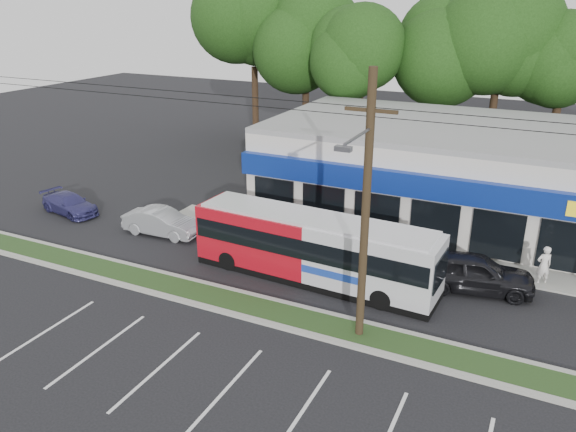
# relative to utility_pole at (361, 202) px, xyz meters

# --- Properties ---
(ground) EXTENTS (120.00, 120.00, 0.00)m
(ground) POSITION_rel_utility_pole_xyz_m (-2.83, -0.93, -5.41)
(ground) COLOR black
(ground) RESTS_ON ground
(grass_strip) EXTENTS (40.00, 1.60, 0.12)m
(grass_strip) POSITION_rel_utility_pole_xyz_m (-2.83, 0.07, -5.35)
(grass_strip) COLOR #233A17
(grass_strip) RESTS_ON ground
(curb_south) EXTENTS (40.00, 0.25, 0.14)m
(curb_south) POSITION_rel_utility_pole_xyz_m (-2.83, -0.78, -5.34)
(curb_south) COLOR #9E9E93
(curb_south) RESTS_ON ground
(curb_north) EXTENTS (40.00, 0.25, 0.14)m
(curb_north) POSITION_rel_utility_pole_xyz_m (-2.83, 0.92, -5.34)
(curb_north) COLOR #9E9E93
(curb_north) RESTS_ON ground
(sidewalk) EXTENTS (32.00, 2.20, 0.10)m
(sidewalk) POSITION_rel_utility_pole_xyz_m (2.17, 8.07, -5.36)
(sidewalk) COLOR #9E9E93
(sidewalk) RESTS_ON ground
(strip_mall) EXTENTS (25.00, 12.55, 5.30)m
(strip_mall) POSITION_rel_utility_pole_xyz_m (2.67, 14.99, -2.76)
(strip_mall) COLOR beige
(strip_mall) RESTS_ON ground
(utility_pole) EXTENTS (50.00, 2.77, 10.00)m
(utility_pole) POSITION_rel_utility_pole_xyz_m (0.00, 0.00, 0.00)
(utility_pole) COLOR black
(utility_pole) RESTS_ON ground
(tree_line) EXTENTS (46.76, 6.76, 11.83)m
(tree_line) POSITION_rel_utility_pole_xyz_m (1.17, 25.07, 3.00)
(tree_line) COLOR black
(tree_line) RESTS_ON ground
(metrobus) EXTENTS (11.47, 2.98, 3.06)m
(metrobus) POSITION_rel_utility_pole_xyz_m (-3.24, 3.57, -3.79)
(metrobus) COLOR #AE0D19
(metrobus) RESTS_ON ground
(car_dark) EXTENTS (5.33, 2.98, 1.71)m
(car_dark) POSITION_rel_utility_pole_xyz_m (3.50, 5.68, -4.56)
(car_dark) COLOR black
(car_dark) RESTS_ON ground
(car_silver) EXTENTS (4.40, 1.70, 1.43)m
(car_silver) POSITION_rel_utility_pole_xyz_m (-12.69, 4.77, -4.70)
(car_silver) COLOR #9C9EA3
(car_silver) RESTS_ON ground
(car_blue) EXTENTS (4.32, 2.44, 1.18)m
(car_blue) POSITION_rel_utility_pole_xyz_m (-19.65, 4.98, -4.82)
(car_blue) COLOR navy
(car_blue) RESTS_ON ground
(pedestrian_a) EXTENTS (0.81, 0.72, 1.86)m
(pedestrian_a) POSITION_rel_utility_pole_xyz_m (6.17, 7.57, -4.49)
(pedestrian_a) COLOR silver
(pedestrian_a) RESTS_ON ground
(pedestrian_b) EXTENTS (1.07, 0.93, 1.90)m
(pedestrian_b) POSITION_rel_utility_pole_xyz_m (-0.73, 5.75, -4.46)
(pedestrian_b) COLOR beige
(pedestrian_b) RESTS_ON ground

